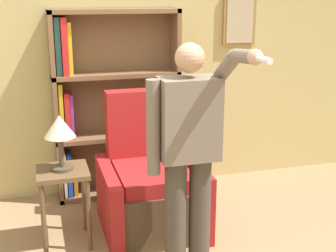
{
  "coord_description": "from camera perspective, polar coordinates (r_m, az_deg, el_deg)",
  "views": [
    {
      "loc": [
        -0.47,
        -2.4,
        1.91
      ],
      "look_at": [
        0.42,
        0.72,
        0.98
      ],
      "focal_mm": 50.0,
      "sensor_mm": 36.0,
      "label": 1
    }
  ],
  "objects": [
    {
      "name": "wall_back",
      "position": [
        4.48,
        -9.84,
        9.22
      ],
      "size": [
        8.0,
        0.11,
        2.8
      ],
      "color": "tan",
      "rests_on": "ground_plane"
    },
    {
      "name": "bookcase",
      "position": [
        4.43,
        -7.52,
        2.61
      ],
      "size": [
        1.17,
        0.28,
        1.77
      ],
      "color": "brown",
      "rests_on": "ground_plane"
    },
    {
      "name": "armchair",
      "position": [
        3.93,
        -2.26,
        -7.4
      ],
      "size": [
        0.8,
        0.84,
        1.12
      ],
      "color": "#4C3823",
      "rests_on": "ground_plane"
    },
    {
      "name": "person_standing",
      "position": [
        3.08,
        2.56,
        -2.94
      ],
      "size": [
        0.54,
        0.78,
        1.62
      ],
      "color": "#473D33",
      "rests_on": "ground_plane"
    },
    {
      "name": "side_table",
      "position": [
        3.69,
        -12.63,
        -7.07
      ],
      "size": [
        0.39,
        0.39,
        0.62
      ],
      "color": "brown",
      "rests_on": "ground_plane"
    },
    {
      "name": "table_lamp",
      "position": [
        3.55,
        -13.06,
        -0.5
      ],
      "size": [
        0.23,
        0.23,
        0.43
      ],
      "color": "#4C4233",
      "rests_on": "side_table"
    }
  ]
}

